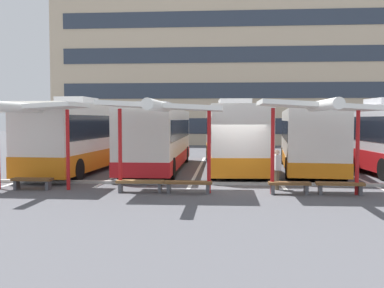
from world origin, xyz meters
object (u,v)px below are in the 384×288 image
at_px(coach_bus_0, 88,137).
at_px(bench_1, 140,183).
at_px(waiting_shelter_0, 29,110).
at_px(waiting_shelter_1, 163,108).
at_px(coach_bus_3, 309,140).
at_px(waiting_shelter_2, 317,108).
at_px(bench_4, 340,186).
at_px(bench_3, 289,185).
at_px(coach_bus_2, 232,137).
at_px(coach_bus_4, 375,138).
at_px(waiting_passenger_2, 277,167).
at_px(coach_bus_1, 158,139).
at_px(bench_2, 188,184).
at_px(bench_0, 32,181).

xyz_separation_m(coach_bus_0, bench_1, (4.21, -7.13, -1.42)).
height_order(waiting_shelter_0, waiting_shelter_1, waiting_shelter_1).
height_order(coach_bus_0, coach_bus_3, coach_bus_0).
distance_m(coach_bus_0, waiting_shelter_2, 12.95).
distance_m(waiting_shelter_0, bench_4, 11.86).
xyz_separation_m(bench_1, bench_3, (5.47, -0.04, -0.01)).
relative_size(coach_bus_2, coach_bus_4, 1.10).
bearing_deg(waiting_shelter_2, waiting_passenger_2, 135.18).
bearing_deg(coach_bus_4, coach_bus_3, -170.12).
bearing_deg(bench_1, coach_bus_1, 93.31).
height_order(coach_bus_1, bench_3, coach_bus_1).
xyz_separation_m(coach_bus_3, waiting_shelter_1, (-6.66, -7.52, 1.45)).
distance_m(coach_bus_3, bench_2, 9.43).
bearing_deg(coach_bus_1, coach_bus_4, 2.29).
relative_size(waiting_shelter_2, bench_3, 3.07).
bearing_deg(bench_0, waiting_shelter_0, -90.00).
height_order(coach_bus_2, coach_bus_3, coach_bus_2).
xyz_separation_m(waiting_shelter_0, waiting_shelter_1, (5.17, -0.40, 0.05)).
bearing_deg(coach_bus_3, bench_2, -128.12).
height_order(coach_bus_1, bench_1, coach_bus_1).
bearing_deg(waiting_shelter_1, waiting_passenger_2, 16.45).
relative_size(coach_bus_3, waiting_shelter_2, 2.23).
bearing_deg(bench_0, coach_bus_3, 30.47).
distance_m(coach_bus_0, bench_1, 8.40).
relative_size(coach_bus_0, waiting_passenger_2, 7.80).
relative_size(waiting_shelter_0, waiting_shelter_2, 0.90).
relative_size(coach_bus_3, waiting_passenger_2, 6.68).
bearing_deg(coach_bus_1, coach_bus_2, 10.92).
bearing_deg(coach_bus_2, bench_1, -113.41).
relative_size(bench_0, waiting_passenger_2, 1.00).
height_order(bench_1, waiting_passenger_2, waiting_passenger_2).
height_order(coach_bus_2, bench_4, coach_bus_2).
bearing_deg(coach_bus_3, waiting_shelter_0, -148.95).
xyz_separation_m(coach_bus_4, waiting_passenger_2, (-5.96, -6.89, -0.85)).
xyz_separation_m(coach_bus_4, waiting_shelter_0, (-15.37, -7.74, 1.34)).
relative_size(coach_bus_4, bench_3, 7.53).
relative_size(coach_bus_3, waiting_shelter_1, 2.02).
bearing_deg(bench_1, coach_bus_3, 43.84).
relative_size(coach_bus_3, bench_1, 5.80).
bearing_deg(waiting_shelter_1, waiting_shelter_0, 175.60).
relative_size(waiting_shelter_2, waiting_passenger_2, 2.99).
xyz_separation_m(coach_bus_4, bench_0, (-15.37, -7.58, -1.40)).
bearing_deg(coach_bus_2, bench_2, -101.92).
relative_size(coach_bus_4, waiting_shelter_2, 2.45).
bearing_deg(waiting_shelter_0, coach_bus_0, 89.46).
xyz_separation_m(bench_0, waiting_shelter_1, (5.17, -0.56, 2.78)).
bearing_deg(bench_1, waiting_passenger_2, 10.93).
bearing_deg(coach_bus_3, bench_1, -136.16).
bearing_deg(coach_bus_3, coach_bus_2, 167.09).
height_order(coach_bus_0, waiting_passenger_2, coach_bus_0).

